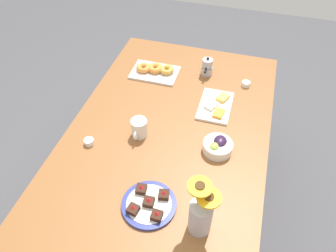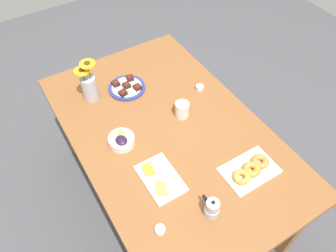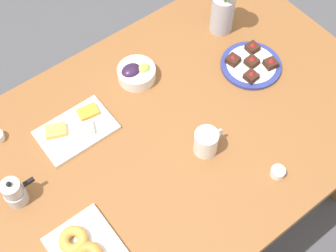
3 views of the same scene
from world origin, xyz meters
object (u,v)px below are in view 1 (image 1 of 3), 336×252
object	(u,v)px
dining_table	(168,143)
croissant_platter	(155,71)
dessert_plate	(149,204)
flower_vase	(201,215)
coffee_mug	(139,128)
cheese_platter	(216,106)
jam_cup_honey	(89,142)
jam_cup_berry	(246,84)
grape_bowl	(218,146)
moka_pot	(207,67)

from	to	relation	value
dining_table	croissant_platter	bearing A→B (deg)	-154.81
dessert_plate	flower_vase	distance (m)	0.24
coffee_mug	dessert_plate	bearing A→B (deg)	24.88
cheese_platter	croissant_platter	size ratio (longest dim) A/B	0.93
dining_table	cheese_platter	bearing A→B (deg)	141.23
croissant_platter	jam_cup_honey	distance (m)	0.65
dining_table	jam_cup_berry	bearing A→B (deg)	145.00
grape_bowl	jam_cup_berry	bearing A→B (deg)	172.07
cheese_platter	moka_pot	bearing A→B (deg)	-158.97
dessert_plate	grape_bowl	bearing A→B (deg)	149.65
cheese_platter	flower_vase	bearing A→B (deg)	4.93
jam_cup_berry	moka_pot	size ratio (longest dim) A/B	0.40
cheese_platter	moka_pot	world-z (taller)	moka_pot
dining_table	jam_cup_berry	distance (m)	0.59
cheese_platter	jam_cup_berry	size ratio (longest dim) A/B	5.42
cheese_platter	jam_cup_berry	world-z (taller)	cheese_platter
cheese_platter	jam_cup_honey	xyz separation A→B (m)	(0.43, -0.55, 0.00)
grape_bowl	dessert_plate	size ratio (longest dim) A/B	0.62
dessert_plate	flower_vase	xyz separation A→B (m)	(0.04, 0.22, 0.09)
coffee_mug	croissant_platter	bearing A→B (deg)	-170.95
coffee_mug	grape_bowl	bearing A→B (deg)	90.97
cheese_platter	croissant_platter	distance (m)	0.46
croissant_platter	jam_cup_honey	xyz separation A→B (m)	(0.64, -0.14, -0.00)
coffee_mug	cheese_platter	world-z (taller)	coffee_mug
dessert_plate	flower_vase	bearing A→B (deg)	80.23
dining_table	flower_vase	bearing A→B (deg)	29.24
cheese_platter	dining_table	bearing A→B (deg)	-38.77
dining_table	jam_cup_berry	xyz separation A→B (m)	(-0.48, 0.34, 0.10)
dining_table	grape_bowl	size ratio (longest dim) A/B	11.27
coffee_mug	moka_pot	size ratio (longest dim) A/B	0.97
croissant_platter	jam_cup_honey	world-z (taller)	croissant_platter
croissant_platter	flower_vase	distance (m)	1.04
coffee_mug	grape_bowl	distance (m)	0.39
jam_cup_honey	coffee_mug	bearing A→B (deg)	120.15
dining_table	grape_bowl	distance (m)	0.29
dining_table	moka_pot	size ratio (longest dim) A/B	13.45
coffee_mug	jam_cup_honey	xyz separation A→B (m)	(0.13, -0.22, -0.03)
croissant_platter	moka_pot	distance (m)	0.32
coffee_mug	jam_cup_honey	size ratio (longest dim) A/B	2.40
dining_table	grape_bowl	bearing A→B (deg)	78.60
flower_vase	moka_pot	xyz separation A→B (m)	(-1.00, -0.17, -0.05)
coffee_mug	jam_cup_honey	distance (m)	0.25
jam_cup_berry	dessert_plate	world-z (taller)	dessert_plate
croissant_platter	jam_cup_honey	bearing A→B (deg)	-12.02
croissant_platter	flower_vase	bearing A→B (deg)	27.29
dessert_plate	dining_table	bearing A→B (deg)	-174.55
dessert_plate	jam_cup_honey	bearing A→B (deg)	-122.20
jam_cup_honey	moka_pot	size ratio (longest dim) A/B	0.40
jam_cup_honey	dessert_plate	xyz separation A→B (m)	(0.24, 0.39, -0.00)
dining_table	cheese_platter	world-z (taller)	cheese_platter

